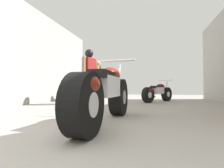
# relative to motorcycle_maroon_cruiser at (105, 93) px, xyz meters

# --- Properties ---
(ground_plane) EXTENTS (18.57, 18.57, 0.00)m
(ground_plane) POSITION_rel_motorcycle_maroon_cruiser_xyz_m (-0.09, 2.19, -0.43)
(ground_plane) COLOR #9E998E
(garage_partition_left) EXTENTS (0.08, 8.51, 3.15)m
(garage_partition_left) POSITION_rel_motorcycle_maroon_cruiser_xyz_m (-3.16, 2.19, 1.14)
(garage_partition_left) COLOR #A3A099
(garage_partition_left) RESTS_ON ground_plane
(motorcycle_maroon_cruiser) EXTENTS (0.65, 2.20, 1.03)m
(motorcycle_maroon_cruiser) POSITION_rel_motorcycle_maroon_cruiser_xyz_m (0.00, 0.00, 0.00)
(motorcycle_maroon_cruiser) COLOR black
(motorcycle_maroon_cruiser) RESTS_ON ground_plane
(motorcycle_black_naked) EXTENTS (1.12, 1.55, 0.83)m
(motorcycle_black_naked) POSITION_rel_motorcycle_maroon_cruiser_xyz_m (0.81, 4.16, -0.08)
(motorcycle_black_naked) COLOR black
(motorcycle_black_naked) RESTS_ON ground_plane
(mechanic_in_blue) EXTENTS (0.36, 0.63, 1.59)m
(mechanic_in_blue) POSITION_rel_motorcycle_maroon_cruiser_xyz_m (-1.45, 4.07, 0.47)
(mechanic_in_blue) COLOR #2D3851
(mechanic_in_blue) RESTS_ON ground_plane
(mechanic_with_helmet) EXTENTS (0.34, 0.69, 1.74)m
(mechanic_with_helmet) POSITION_rel_motorcycle_maroon_cruiser_xyz_m (-1.30, 2.75, 0.61)
(mechanic_with_helmet) COLOR #4C4C4C
(mechanic_with_helmet) RESTS_ON ground_plane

